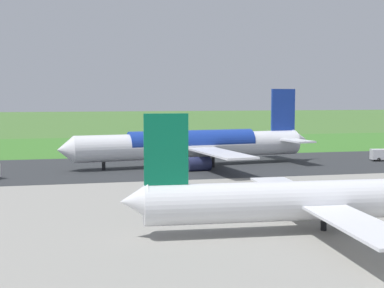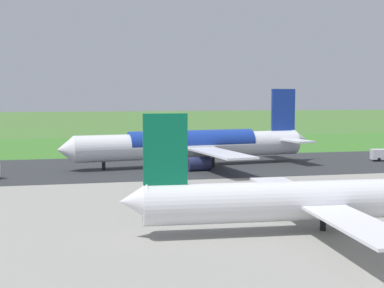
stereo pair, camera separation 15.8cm
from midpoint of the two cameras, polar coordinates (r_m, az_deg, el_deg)
name	(u,v)px [view 1 (the left image)]	position (r m, az deg, el deg)	size (l,w,h in m)	color
ground_plane	(176,166)	(110.53, -1.76, -2.36)	(800.00, 800.00, 0.00)	#477233
runway_asphalt	(176,166)	(110.52, -1.76, -2.34)	(600.00, 36.85, 0.06)	#2D3033
apron_concrete	(282,236)	(57.06, 9.37, -9.47)	(440.00, 110.00, 0.05)	gray
grass_verge_foreground	(147,148)	(150.84, -4.76, -0.37)	(600.00, 80.00, 0.04)	#3C782B
airliner_main	(194,145)	(110.88, 0.14, -0.07)	(54.09, 44.41, 15.88)	white
airliner_parked_mid	(322,199)	(59.09, 13.42, -5.66)	(43.02, 35.19, 12.56)	white
service_truck_baggage	(383,155)	(126.09, 19.41, -1.08)	(6.13, 3.34, 2.65)	silver
no_stopping_sign	(144,143)	(149.77, -5.06, 0.14)	(0.60, 0.10, 2.45)	slate
traffic_cone_orange	(124,146)	(153.78, -7.19, -0.20)	(0.40, 0.40, 0.55)	orange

